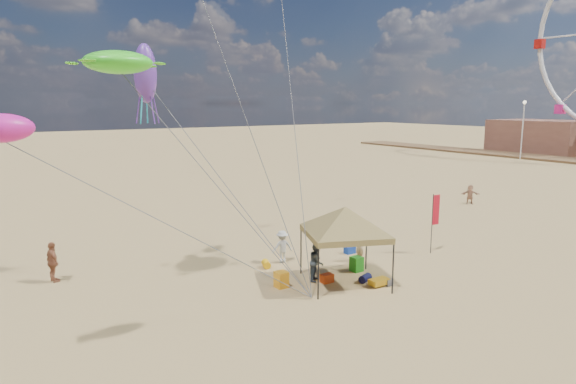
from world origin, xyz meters
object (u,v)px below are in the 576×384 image
object	(u,v)px
feather_flag	(435,214)
beach_cart	(379,282)
chair_green	(356,264)
chair_yellow	(281,280)
person_near_a	(359,246)
person_far_a	(53,262)
canopy_tent	(345,210)
person_near_c	(282,247)
cooler_red	(327,278)
lamp_north	(523,120)
person_near_b	(317,262)
person_far_c	(470,194)
cooler_blue	(350,250)

from	to	relation	value
feather_flag	beach_cart	bearing A→B (deg)	-160.81
chair_green	chair_yellow	xyz separation A→B (m)	(-4.12, 0.17, 0.00)
person_near_a	person_far_a	distance (m)	14.33
feather_flag	canopy_tent	bearing A→B (deg)	-172.56
chair_green	person_near_a	size ratio (longest dim) A/B	0.44
beach_cart	feather_flag	bearing A→B (deg)	19.19
person_near_c	person_near_a	bearing A→B (deg)	161.56
cooler_red	person_near_c	bearing A→B (deg)	92.16
lamp_north	person_far_a	bearing A→B (deg)	-164.62
chair_yellow	beach_cart	world-z (taller)	chair_yellow
person_near_b	person_far_c	world-z (taller)	person_near_b
feather_flag	beach_cart	size ratio (longest dim) A/B	3.55
chair_green	person_near_c	distance (m)	3.79
person_far_a	lamp_north	distance (m)	66.45
feather_flag	person_near_c	xyz separation A→B (m)	(-7.59, 3.04, -1.31)
person_near_c	beach_cart	bearing A→B (deg)	120.61
person_near_a	person_near_b	xyz separation A→B (m)	(-3.46, -1.07, 0.08)
chair_green	beach_cart	xyz separation A→B (m)	(-0.48, -2.04, -0.15)
canopy_tent	beach_cart	bearing A→B (deg)	-47.36
person_near_a	cooler_red	bearing A→B (deg)	5.93
chair_yellow	lamp_north	size ratio (longest dim) A/B	0.08
person_far_a	person_far_c	distance (m)	30.39
person_near_a	person_far_c	xyz separation A→B (m)	(17.03, 6.19, -0.03)
canopy_tent	person_near_c	world-z (taller)	canopy_tent
cooler_blue	beach_cart	xyz separation A→B (m)	(-2.06, -4.39, 0.01)
person_near_b	person_near_c	bearing A→B (deg)	48.12
canopy_tent	person_near_a	size ratio (longest dim) A/B	3.77
chair_yellow	lamp_north	xyz separation A→B (m)	(55.83, 23.73, 5.17)
cooler_blue	person_near_a	xyz separation A→B (m)	(-0.46, -1.26, 0.60)
canopy_tent	person_far_c	bearing A→B (deg)	22.59
person_near_c	lamp_north	distance (m)	58.04
feather_flag	person_far_a	world-z (taller)	feather_flag
chair_yellow	person_far_c	size ratio (longest dim) A/B	0.46
chair_green	person_far_a	xyz separation A→B (m)	(-12.21, 6.31, 0.57)
chair_yellow	canopy_tent	bearing A→B (deg)	-22.52
beach_cart	person_near_c	bearing A→B (deg)	109.18
chair_yellow	person_far_a	size ratio (longest dim) A/B	0.38
beach_cart	person_far_c	bearing A→B (deg)	26.57
person_near_c	person_far_a	xyz separation A→B (m)	(-9.97, 3.29, 0.10)
cooler_red	chair_yellow	bearing A→B (deg)	163.31
canopy_tent	chair_green	size ratio (longest dim) A/B	8.54
person_far_c	person_far_a	bearing A→B (deg)	-139.09
beach_cart	person_near_c	size ratio (longest dim) A/B	0.55
person_near_a	lamp_north	size ratio (longest dim) A/B	0.19
cooler_blue	person_far_c	bearing A→B (deg)	16.55
beach_cart	lamp_north	bearing A→B (deg)	26.44
cooler_blue	chair_yellow	bearing A→B (deg)	-159.08
person_near_c	person_far_c	world-z (taller)	person_near_c
person_near_c	chair_green	bearing A→B (deg)	137.98
person_near_a	feather_flag	bearing A→B (deg)	146.15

